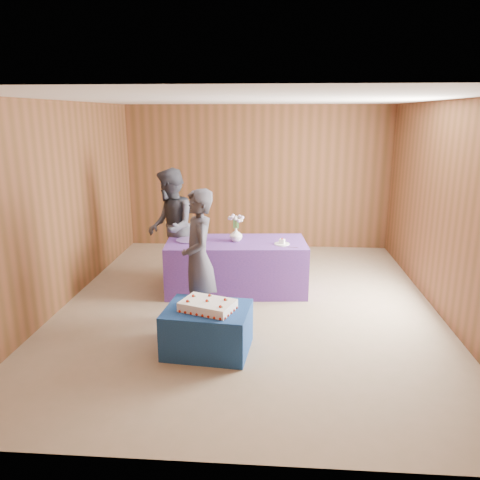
# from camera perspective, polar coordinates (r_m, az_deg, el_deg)

# --- Properties ---
(ground) EXTENTS (6.00, 6.00, 0.00)m
(ground) POSITION_cam_1_polar(r_m,az_deg,el_deg) (6.45, 1.00, -7.95)
(ground) COLOR gray
(ground) RESTS_ON ground
(room_shell) EXTENTS (5.04, 6.04, 2.72)m
(room_shell) POSITION_cam_1_polar(r_m,az_deg,el_deg) (5.97, 1.08, 8.17)
(room_shell) COLOR brown
(room_shell) RESTS_ON ground
(cake_table) EXTENTS (0.97, 0.79, 0.50)m
(cake_table) POSITION_cam_1_polar(r_m,az_deg,el_deg) (5.21, -3.97, -10.82)
(cake_table) COLOR #1B4696
(cake_table) RESTS_ON ground
(serving_table) EXTENTS (2.07, 1.07, 0.75)m
(serving_table) POSITION_cam_1_polar(r_m,az_deg,el_deg) (6.84, -0.46, -3.21)
(serving_table) COLOR #673592
(serving_table) RESTS_ON ground
(sheet_cake) EXTENTS (0.67, 0.56, 0.13)m
(sheet_cake) POSITION_cam_1_polar(r_m,az_deg,el_deg) (5.05, -3.96, -7.97)
(sheet_cake) COLOR white
(sheet_cake) RESTS_ON cake_table
(vase) EXTENTS (0.25, 0.25, 0.19)m
(vase) POSITION_cam_1_polar(r_m,az_deg,el_deg) (6.72, -0.50, 0.66)
(vase) COLOR white
(vase) RESTS_ON serving_table
(flower_spray) EXTENTS (0.23, 0.23, 0.18)m
(flower_spray) POSITION_cam_1_polar(r_m,az_deg,el_deg) (6.67, -0.50, 2.70)
(flower_spray) COLOR #2B6B2F
(flower_spray) RESTS_ON vase
(platter) EXTENTS (0.50, 0.50, 0.02)m
(platter) POSITION_cam_1_polar(r_m,az_deg,el_deg) (6.80, -6.25, -0.03)
(platter) COLOR #654A95
(platter) RESTS_ON serving_table
(plate) EXTENTS (0.24, 0.24, 0.01)m
(plate) POSITION_cam_1_polar(r_m,az_deg,el_deg) (6.61, 5.14, -0.47)
(plate) COLOR white
(plate) RESTS_ON serving_table
(cake_slice) EXTENTS (0.09, 0.08, 0.09)m
(cake_slice) POSITION_cam_1_polar(r_m,az_deg,el_deg) (6.60, 5.15, -0.14)
(cake_slice) COLOR white
(cake_slice) RESTS_ON plate
(knife) EXTENTS (0.26, 0.05, 0.00)m
(knife) POSITION_cam_1_polar(r_m,az_deg,el_deg) (6.47, 5.91, -0.87)
(knife) COLOR silver
(knife) RESTS_ON serving_table
(guest_left) EXTENTS (0.57, 0.71, 1.69)m
(guest_left) POSITION_cam_1_polar(r_m,az_deg,el_deg) (5.61, -5.07, -2.38)
(guest_left) COLOR #3B3A45
(guest_left) RESTS_ON ground
(guest_right) EXTENTS (0.87, 1.00, 1.76)m
(guest_right) POSITION_cam_1_polar(r_m,az_deg,el_deg) (7.09, -8.43, 1.54)
(guest_right) COLOR #363741
(guest_right) RESTS_ON ground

